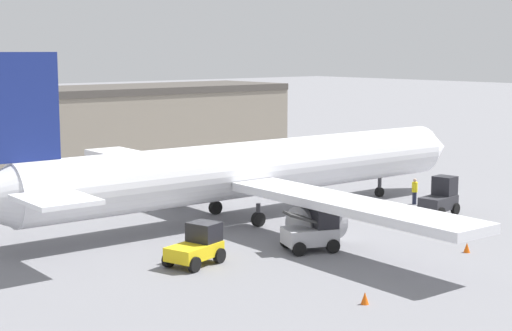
# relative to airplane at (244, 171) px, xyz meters

# --- Properties ---
(ground_plane) EXTENTS (400.00, 400.00, 0.00)m
(ground_plane) POSITION_rel_airplane_xyz_m (0.96, -0.03, -3.14)
(ground_plane) COLOR slate
(airplane) EXTENTS (39.32, 37.35, 10.75)m
(airplane) POSITION_rel_airplane_xyz_m (0.00, 0.00, 0.00)
(airplane) COLOR white
(airplane) RESTS_ON ground_plane
(ground_crew_worker) EXTENTS (0.41, 0.41, 1.85)m
(ground_crew_worker) POSITION_rel_airplane_xyz_m (12.33, -3.96, -2.16)
(ground_crew_worker) COLOR #1E2338
(ground_crew_worker) RESTS_ON ground_plane
(baggage_tug) EXTENTS (2.85, 2.07, 2.53)m
(baggage_tug) POSITION_rel_airplane_xyz_m (10.80, -7.33, -2.01)
(baggage_tug) COLOR #2D2D33
(baggage_tug) RESTS_ON ground_plane
(belt_loader_truck) EXTENTS (3.27, 2.87, 2.54)m
(belt_loader_truck) POSITION_rel_airplane_xyz_m (-2.17, -8.71, -1.97)
(belt_loader_truck) COLOR #B2B2B7
(belt_loader_truck) RESTS_ON ground_plane
(pushback_tug) EXTENTS (3.28, 2.64, 2.07)m
(pushback_tug) POSITION_rel_airplane_xyz_m (-8.65, -6.90, -2.18)
(pushback_tug) COLOR yellow
(pushback_tug) RESTS_ON ground_plane
(safety_cone_near) EXTENTS (0.36, 0.36, 0.55)m
(safety_cone_near) POSITION_rel_airplane_xyz_m (-6.87, -16.77, -2.87)
(safety_cone_near) COLOR #EF590F
(safety_cone_near) RESTS_ON ground_plane
(safety_cone_far) EXTENTS (0.36, 0.36, 0.55)m
(safety_cone_far) POSITION_rel_airplane_xyz_m (3.88, -14.36, -2.87)
(safety_cone_far) COLOR #EF590F
(safety_cone_far) RESTS_ON ground_plane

